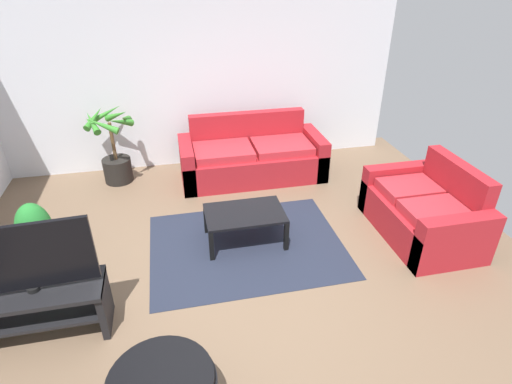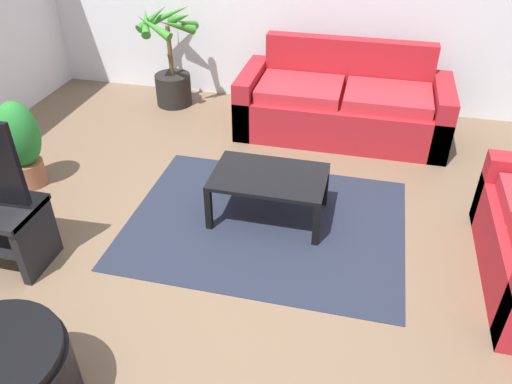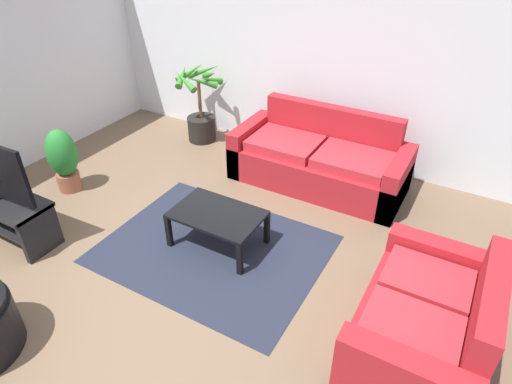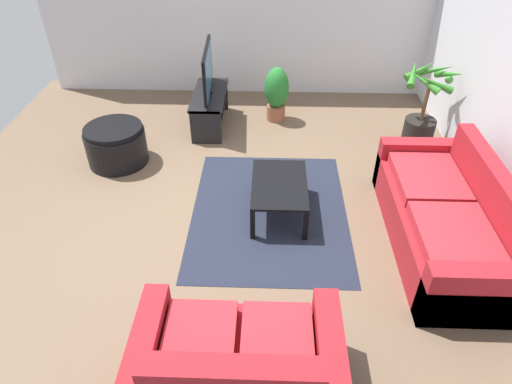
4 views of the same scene
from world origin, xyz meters
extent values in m
plane|color=brown|center=(0.00, 0.00, 0.00)|extent=(6.60, 6.60, 0.00)
cube|color=silver|center=(0.00, 3.00, 1.35)|extent=(6.00, 0.06, 2.70)
cube|color=maroon|center=(0.61, 2.25, 0.21)|extent=(2.11, 0.90, 0.42)
cube|color=maroon|center=(0.61, 2.62, 0.66)|extent=(1.75, 0.16, 0.48)
cube|color=maroon|center=(-0.36, 2.25, 0.31)|extent=(0.18, 0.90, 0.62)
cube|color=maroon|center=(1.57, 2.25, 0.31)|extent=(0.18, 0.90, 0.62)
cube|color=#B8272F|center=(0.17, 2.20, 0.48)|extent=(0.84, 0.66, 0.12)
cube|color=#B8272F|center=(1.04, 2.20, 0.48)|extent=(0.84, 0.66, 0.12)
cube|color=maroon|center=(2.25, 0.35, 0.21)|extent=(0.90, 1.44, 0.42)
cube|color=maroon|center=(2.62, 0.35, 0.66)|extent=(0.16, 1.08, 0.48)
cube|color=maroon|center=(2.25, 0.98, 0.31)|extent=(0.90, 0.18, 0.62)
cube|color=#B8272F|center=(2.20, 0.08, 0.48)|extent=(0.66, 0.50, 0.12)
cube|color=#B8272F|center=(2.20, 0.62, 0.48)|extent=(0.66, 0.50, 0.12)
cube|color=black|center=(-1.80, -0.32, 0.47)|extent=(1.10, 0.45, 0.04)
cube|color=black|center=(-1.80, -0.32, 0.22)|extent=(1.02, 0.39, 0.03)
cube|color=black|center=(-1.28, -0.32, 0.25)|extent=(0.06, 0.41, 0.49)
cube|color=black|center=(0.18, 0.66, 0.38)|extent=(0.90, 0.59, 0.03)
cube|color=black|center=(-0.24, 0.39, 0.18)|extent=(0.05, 0.05, 0.37)
cube|color=black|center=(0.60, 0.39, 0.18)|extent=(0.05, 0.05, 0.37)
cube|color=black|center=(-0.24, 0.93, 0.18)|extent=(0.05, 0.05, 0.37)
cube|color=black|center=(0.60, 0.93, 0.18)|extent=(0.05, 0.05, 0.37)
cube|color=#1E2333|center=(0.18, 0.56, 0.00)|extent=(2.20, 1.70, 0.01)
cylinder|color=black|center=(-1.37, 2.55, 0.18)|extent=(0.41, 0.41, 0.36)
cylinder|color=brown|center=(-1.37, 2.55, 0.64)|extent=(0.05, 0.05, 0.56)
cone|color=#338029|center=(-1.15, 2.53, 0.96)|extent=(0.14, 0.46, 0.26)
cone|color=#338029|center=(-1.28, 2.71, 0.96)|extent=(0.38, 0.28, 0.23)
cone|color=#338029|center=(-1.45, 2.79, 0.96)|extent=(0.51, 0.25, 0.28)
cone|color=#338029|center=(-1.58, 2.65, 0.96)|extent=(0.28, 0.46, 0.26)
cone|color=#338029|center=(-1.58, 2.47, 0.96)|extent=(0.26, 0.46, 0.26)
cone|color=#338029|center=(-1.44, 2.33, 0.96)|extent=(0.47, 0.23, 0.26)
cone|color=#338029|center=(-1.21, 2.41, 0.96)|extent=(0.36, 0.40, 0.25)
cylinder|color=brown|center=(-2.00, 0.63, 0.11)|extent=(0.27, 0.27, 0.23)
ellipsoid|color=#23772C|center=(-2.00, 0.63, 0.50)|extent=(0.35, 0.35, 0.60)
camera|label=1|loc=(-0.54, -3.24, 2.89)|focal=28.88mm
camera|label=2|loc=(0.86, -2.62, 2.53)|focal=35.51mm
camera|label=3|loc=(2.26, -2.22, 2.98)|focal=30.80mm
camera|label=4|loc=(4.02, 0.54, 3.18)|focal=31.43mm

